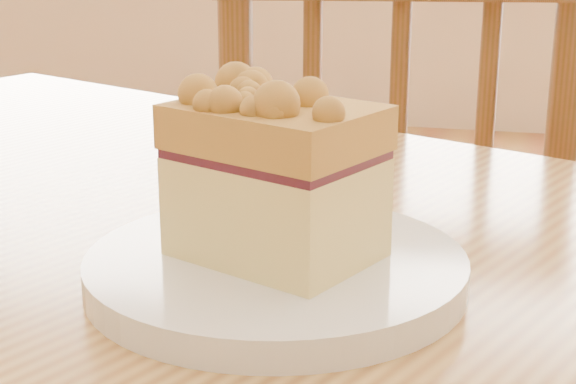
# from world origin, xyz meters

# --- Properties ---
(cafe_table_main) EXTENTS (1.38, 1.18, 0.75)m
(cafe_table_main) POSITION_xyz_m (-0.12, 0.29, 0.65)
(cafe_table_main) COLOR tan
(cafe_table_main) RESTS_ON ground
(cafe_chair_main) EXTENTS (0.49, 0.49, 0.95)m
(cafe_chair_main) POSITION_xyz_m (0.03, 0.85, 0.48)
(cafe_chair_main) COLOR brown
(cafe_chair_main) RESTS_ON ground
(plate) EXTENTS (0.22, 0.22, 0.02)m
(plate) POSITION_xyz_m (0.03, 0.24, 0.76)
(plate) COLOR white
(plate) RESTS_ON cafe_table_main
(cake_slice) EXTENTS (0.13, 0.12, 0.10)m
(cake_slice) POSITION_xyz_m (0.03, 0.24, 0.82)
(cake_slice) COLOR #E9DB83
(cake_slice) RESTS_ON plate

